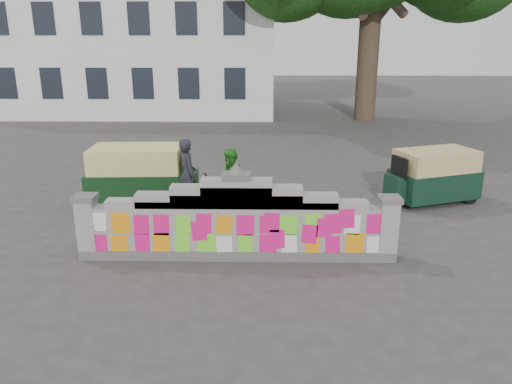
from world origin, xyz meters
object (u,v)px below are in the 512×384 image
rickshaw_left (141,176)px  rickshaw_right (433,175)px  cyclist_rider (188,184)px  cyclist_bike (189,198)px  pedestrian (231,181)px

rickshaw_left → rickshaw_right: size_ratio=1.10×
cyclist_rider → rickshaw_left: bearing=34.2°
cyclist_bike → rickshaw_left: bearing=34.2°
cyclist_bike → rickshaw_right: size_ratio=0.74×
cyclist_bike → cyclist_rider: 0.36m
cyclist_rider → pedestrian: size_ratio=1.06×
pedestrian → rickshaw_left: (-2.40, 0.44, 0.01)m
cyclist_bike → rickshaw_right: (6.43, 1.36, 0.23)m
rickshaw_left → rickshaw_right: (7.81, 0.52, -0.09)m
rickshaw_right → cyclist_rider: bearing=-8.1°
rickshaw_right → cyclist_bike: bearing=-8.1°
pedestrian → rickshaw_left: size_ratio=0.56×
cyclist_bike → rickshaw_right: bearing=-102.6°
pedestrian → rickshaw_right: size_ratio=0.62×
cyclist_bike → cyclist_rider: size_ratio=1.12×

